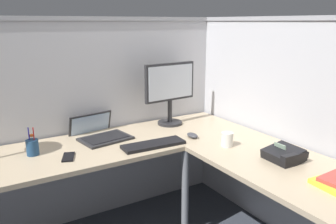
# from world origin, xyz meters

# --- Properties ---
(cubicle_wall_back) EXTENTS (2.57, 0.12, 1.58)m
(cubicle_wall_back) POSITION_xyz_m (-0.36, 0.87, 0.79)
(cubicle_wall_back) COLOR #B2B2B7
(cubicle_wall_back) RESTS_ON ground
(cubicle_wall_right) EXTENTS (0.12, 2.37, 1.58)m
(cubicle_wall_right) POSITION_xyz_m (0.87, -0.27, 0.79)
(cubicle_wall_right) COLOR #B2B2B7
(cubicle_wall_right) RESTS_ON ground
(desk) EXTENTS (2.35, 2.15, 0.73)m
(desk) POSITION_xyz_m (-0.15, -0.05, 0.63)
(desk) COLOR tan
(desk) RESTS_ON ground
(monitor) EXTENTS (0.46, 0.20, 0.50)m
(monitor) POSITION_xyz_m (0.33, 0.64, 1.02)
(monitor) COLOR #232326
(monitor) RESTS_ON desk
(laptop) EXTENTS (0.39, 0.43, 0.22)m
(laptop) POSITION_xyz_m (-0.28, 0.64, 0.75)
(laptop) COLOR #232326
(laptop) RESTS_ON desk
(keyboard) EXTENTS (0.44, 0.16, 0.02)m
(keyboard) POSITION_xyz_m (-0.04, 0.26, 0.74)
(keyboard) COLOR black
(keyboard) RESTS_ON desk
(computer_mouse) EXTENTS (0.06, 0.10, 0.03)m
(computer_mouse) POSITION_xyz_m (0.29, 0.26, 0.75)
(computer_mouse) COLOR #38383D
(computer_mouse) RESTS_ON desk
(pen_cup) EXTENTS (0.08, 0.08, 0.18)m
(pen_cup) POSITION_xyz_m (-0.76, 0.52, 0.78)
(pen_cup) COLOR navy
(pen_cup) RESTS_ON desk
(cell_phone) EXTENTS (0.12, 0.16, 0.01)m
(cell_phone) POSITION_xyz_m (-0.58, 0.35, 0.73)
(cell_phone) COLOR black
(cell_phone) RESTS_ON desk
(office_phone) EXTENTS (0.20, 0.22, 0.11)m
(office_phone) POSITION_xyz_m (0.51, -0.37, 0.77)
(office_phone) COLOR black
(office_phone) RESTS_ON desk
(coffee_mug) EXTENTS (0.08, 0.08, 0.10)m
(coffee_mug) POSITION_xyz_m (0.39, 0.00, 0.78)
(coffee_mug) COLOR silver
(coffee_mug) RESTS_ON desk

